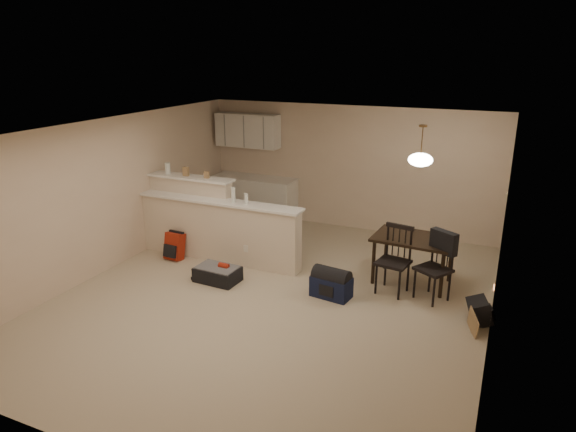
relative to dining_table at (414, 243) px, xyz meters
The scene contains 19 objects.
room 2.28m from the dining_table, 142.85° to the right, with size 7.00×7.02×2.50m.
breakfast_bar 3.53m from the dining_table, behind, with size 3.08×0.58×1.39m.
upper_cabinets 4.60m from the dining_table, 153.34° to the left, with size 1.40×0.34×0.70m, color white.
kitchen_counter 4.20m from the dining_table, 153.70° to the left, with size 1.80×0.60×0.90m, color white.
thermostat 1.50m from the dining_table, 10.07° to the left, with size 0.02×0.12×0.12m, color beige.
jar 4.50m from the dining_table, behind, with size 0.10×0.10×0.20m, color silver.
cereal_box 4.12m from the dining_table, behind, with size 0.10×0.07×0.16m, color #99784F.
small_box 3.69m from the dining_table, behind, with size 0.08×0.06×0.12m, color #99784F.
bottle_a 3.03m from the dining_table, behind, with size 0.07×0.07×0.26m, color silver.
bottle_b 2.79m from the dining_table, behind, with size 0.06×0.06×0.18m, color silver.
dining_table is the anchor object (origin of this frame).
pendant_lamp 1.32m from the dining_table, 90.00° to the left, with size 0.36×0.36×0.62m.
dining_chair_near 0.54m from the dining_table, 112.67° to the right, with size 0.46×0.43×1.04m, color black, non-canonical shape.
dining_chair_far 0.63m from the dining_table, 50.39° to the right, with size 0.44×0.42×1.01m, color black, non-canonical shape.
suitcase 3.13m from the dining_table, 156.80° to the right, with size 0.69×0.44×0.23m, color black.
red_backpack 4.09m from the dining_table, 169.78° to the right, with size 0.31×0.20×0.47m, color #A02312.
navy_duffel 1.49m from the dining_table, 135.04° to the right, with size 0.58×0.32×0.32m, color #111835.
black_daypack 1.49m from the dining_table, 38.73° to the right, with size 0.36×0.25×0.31m, color black.
cardboard_sheet 1.69m from the dining_table, 49.58° to the right, with size 0.37×0.02×0.28m, color #99784F.
Camera 1 is at (3.00, -6.27, 3.53)m, focal length 32.00 mm.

